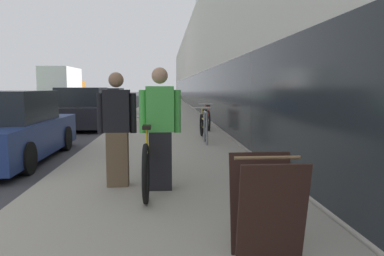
{
  "coord_description": "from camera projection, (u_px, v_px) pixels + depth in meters",
  "views": [
    {
      "loc": [
        5.95,
        -3.55,
        1.58
      ],
      "look_at": [
        7.21,
        14.41,
        -0.41
      ],
      "focal_mm": 35.0,
      "sensor_mm": 36.0,
      "label": 1
    }
  ],
  "objects": [
    {
      "name": "person_bystander",
      "position": [
        117.0,
        130.0,
        5.51
      ],
      "size": [
        0.57,
        0.22,
        1.68
      ],
      "color": "brown",
      "rests_on": "sidewalk_slab"
    },
    {
      "name": "bike_rack_hoop",
      "position": [
        206.0,
        124.0,
        9.68
      ],
      "size": [
        0.05,
        0.6,
        0.84
      ],
      "color": "gray",
      "rests_on": "sidewalk_slab"
    },
    {
      "name": "cruiser_bike_middle",
      "position": [
        207.0,
        119.0,
        12.98
      ],
      "size": [
        0.52,
        1.77,
        0.87
      ],
      "color": "black",
      "rests_on": "sidewalk_slab"
    },
    {
      "name": "sandwich_board_sign",
      "position": [
        266.0,
        208.0,
        3.17
      ],
      "size": [
        0.56,
        0.56,
        0.9
      ],
      "color": "#331E19",
      "rests_on": "sidewalk_slab"
    },
    {
      "name": "sidewalk_slab",
      "position": [
        165.0,
        110.0,
        24.5
      ],
      "size": [
        3.84,
        70.0,
        0.11
      ],
      "color": "gray",
      "rests_on": "ground"
    },
    {
      "name": "parked_sedan_far",
      "position": [
        107.0,
        103.0,
        20.4
      ],
      "size": [
        1.95,
        4.56,
        1.5
      ],
      "color": "navy",
      "rests_on": "ground"
    },
    {
      "name": "parked_sedan_curbside",
      "position": [
        7.0,
        130.0,
        7.91
      ],
      "size": [
        1.91,
        4.39,
        1.49
      ],
      "color": "navy",
      "rests_on": "ground"
    },
    {
      "name": "person_rider",
      "position": [
        160.0,
        129.0,
        5.33
      ],
      "size": [
        0.59,
        0.23,
        1.74
      ],
      "color": "black",
      "rests_on": "sidewalk_slab"
    },
    {
      "name": "storefront_facade",
      "position": [
        245.0,
        66.0,
        32.56
      ],
      "size": [
        10.01,
        70.0,
        6.71
      ],
      "color": "silver",
      "rests_on": "ground"
    },
    {
      "name": "vintage_roadster_curbside",
      "position": [
        83.0,
        110.0,
        14.24
      ],
      "size": [
        1.94,
        4.02,
        1.55
      ],
      "color": "black",
      "rests_on": "ground"
    },
    {
      "name": "tandem_bicycle",
      "position": [
        149.0,
        157.0,
        5.73
      ],
      "size": [
        0.52,
        2.83,
        0.97
      ],
      "color": "black",
      "rests_on": "sidewalk_slab"
    },
    {
      "name": "cruiser_bike_nearest",
      "position": [
        203.0,
        126.0,
        10.62
      ],
      "size": [
        0.52,
        1.81,
        0.87
      ],
      "color": "black",
      "rests_on": "sidewalk_slab"
    },
    {
      "name": "moving_truck",
      "position": [
        63.0,
        87.0,
        30.82
      ],
      "size": [
        2.29,
        6.77,
        3.12
      ],
      "color": "orange",
      "rests_on": "ground"
    }
  ]
}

